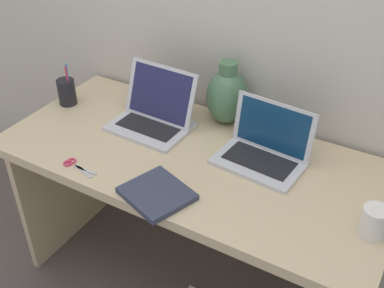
# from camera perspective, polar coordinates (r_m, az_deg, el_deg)

# --- Properties ---
(ground_plane) EXTENTS (6.00, 6.00, 0.00)m
(ground_plane) POSITION_cam_1_polar(r_m,az_deg,el_deg) (2.29, 0.00, -16.43)
(ground_plane) COLOR #564C47
(back_wall) EXTENTS (4.40, 0.04, 2.40)m
(back_wall) POSITION_cam_1_polar(r_m,az_deg,el_deg) (1.87, 6.12, 16.37)
(back_wall) COLOR beige
(back_wall) RESTS_ON ground
(desk) EXTENTS (1.48, 0.68, 0.74)m
(desk) POSITION_cam_1_polar(r_m,az_deg,el_deg) (1.87, 0.00, -5.25)
(desk) COLOR #D1B78C
(desk) RESTS_ON ground
(laptop_left) EXTENTS (0.32, 0.25, 0.23)m
(laptop_left) POSITION_cam_1_polar(r_m,az_deg,el_deg) (1.93, -4.46, 3.95)
(laptop_left) COLOR silver
(laptop_left) RESTS_ON desk
(laptop_right) EXTENTS (0.33, 0.24, 0.21)m
(laptop_right) POSITION_cam_1_polar(r_m,az_deg,el_deg) (1.75, 8.84, -0.25)
(laptop_right) COLOR silver
(laptop_right) RESTS_ON desk
(green_vase) EXTENTS (0.17, 0.17, 0.27)m
(green_vase) POSITION_cam_1_polar(r_m,az_deg,el_deg) (1.92, 4.23, 5.81)
(green_vase) COLOR #47704C
(green_vase) RESTS_ON desk
(notebook_stack) EXTENTS (0.26, 0.25, 0.02)m
(notebook_stack) POSITION_cam_1_polar(r_m,az_deg,el_deg) (1.59, -4.24, -5.97)
(notebook_stack) COLOR #33384C
(notebook_stack) RESTS_ON desk
(coffee_mug) EXTENTS (0.12, 0.08, 0.10)m
(coffee_mug) POSITION_cam_1_polar(r_m,az_deg,el_deg) (1.53, 21.11, -8.74)
(coffee_mug) COLOR white
(coffee_mug) RESTS_ON desk
(pen_cup) EXTENTS (0.08, 0.08, 0.19)m
(pen_cup) POSITION_cam_1_polar(r_m,az_deg,el_deg) (2.14, -14.82, 6.11)
(pen_cup) COLOR black
(pen_cup) RESTS_ON desk
(scissors) EXTENTS (0.15, 0.06, 0.01)m
(scissors) POSITION_cam_1_polar(r_m,az_deg,el_deg) (1.77, -13.90, -2.48)
(scissors) COLOR #B7B7BC
(scissors) RESTS_ON desk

